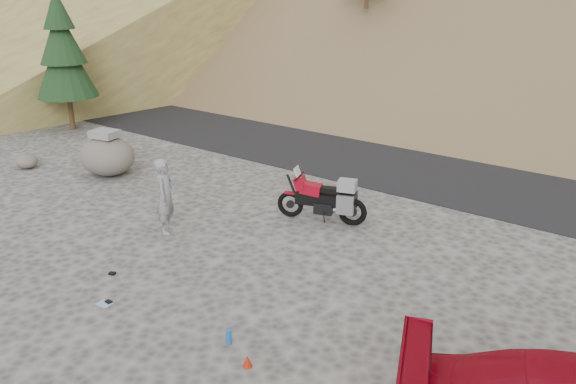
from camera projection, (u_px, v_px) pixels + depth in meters
name	position (u px, v px, depth m)	size (l,w,h in m)	color
ground	(187.00, 251.00, 11.63)	(140.00, 140.00, 0.00)	#423F3C
road	(390.00, 152.00, 18.34)	(120.00, 7.00, 0.05)	black
conifer_verge	(63.00, 51.00, 20.19)	(2.20, 2.20, 5.04)	#3C2515
motorcycle	(326.00, 199.00, 12.88)	(2.07, 1.01, 1.28)	black
man	(169.00, 231.00, 12.53)	(0.62, 0.41, 1.69)	gray
boulder	(107.00, 156.00, 16.04)	(1.72, 1.47, 1.28)	#59534C
small_rock	(27.00, 161.00, 16.73)	(0.88, 0.85, 0.41)	#59534C
gear_bottle	(229.00, 337.00, 8.61)	(0.09, 0.09, 0.24)	#1B5DA4
gear_funnel	(247.00, 361.00, 8.11)	(0.14, 0.14, 0.19)	#AB220B
gear_glove_a	(109.00, 302.00, 9.74)	(0.12, 0.09, 0.03)	black
gear_glove_b	(112.00, 273.00, 10.69)	(0.12, 0.09, 0.04)	black
gear_blue_cloth	(104.00, 304.00, 9.71)	(0.26, 0.19, 0.01)	#84A0CC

